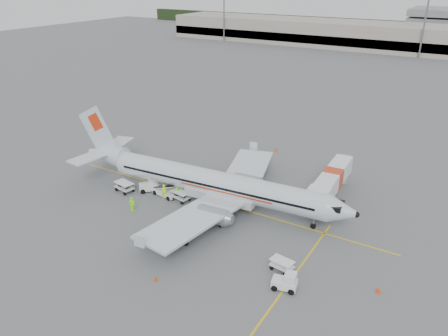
{
  "coord_description": "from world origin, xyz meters",
  "views": [
    {
      "loc": [
        25.52,
        -40.28,
        26.07
      ],
      "look_at": [
        0.0,
        2.0,
        3.8
      ],
      "focal_mm": 35.0,
      "sensor_mm": 36.0,
      "label": 1
    }
  ],
  "objects_px": {
    "belt_loader": "(165,187)",
    "tug_aft": "(149,184)",
    "jet_bridge": "(332,185)",
    "tug_mid": "(221,217)",
    "aircraft": "(216,167)",
    "tug_fore": "(285,281)"
  },
  "relations": [
    {
      "from": "belt_loader",
      "to": "tug_aft",
      "type": "relative_size",
      "value": 1.84
    },
    {
      "from": "jet_bridge",
      "to": "belt_loader",
      "type": "bearing_deg",
      "value": -153.57
    },
    {
      "from": "tug_mid",
      "to": "aircraft",
      "type": "bearing_deg",
      "value": 152.39
    },
    {
      "from": "jet_bridge",
      "to": "tug_fore",
      "type": "distance_m",
      "value": 18.84
    },
    {
      "from": "aircraft",
      "to": "tug_fore",
      "type": "bearing_deg",
      "value": -40.89
    },
    {
      "from": "tug_fore",
      "to": "tug_aft",
      "type": "xyz_separation_m",
      "value": [
        -22.93,
        8.61,
        0.08
      ]
    },
    {
      "from": "aircraft",
      "to": "jet_bridge",
      "type": "xyz_separation_m",
      "value": [
        11.54,
        8.71,
        -3.02
      ]
    },
    {
      "from": "jet_bridge",
      "to": "tug_aft",
      "type": "bearing_deg",
      "value": -156.76
    },
    {
      "from": "tug_aft",
      "to": "jet_bridge",
      "type": "bearing_deg",
      "value": -17.66
    },
    {
      "from": "jet_bridge",
      "to": "tug_aft",
      "type": "height_order",
      "value": "jet_bridge"
    },
    {
      "from": "aircraft",
      "to": "tug_mid",
      "type": "distance_m",
      "value": 6.0
    },
    {
      "from": "aircraft",
      "to": "tug_fore",
      "type": "relative_size",
      "value": 16.15
    },
    {
      "from": "jet_bridge",
      "to": "tug_aft",
      "type": "xyz_separation_m",
      "value": [
        -20.94,
        -10.09,
        -1.01
      ]
    },
    {
      "from": "tug_mid",
      "to": "jet_bridge",
      "type": "bearing_deg",
      "value": 76.89
    },
    {
      "from": "jet_bridge",
      "to": "tug_fore",
      "type": "xyz_separation_m",
      "value": [
        1.99,
        -18.7,
        -1.1
      ]
    },
    {
      "from": "belt_loader",
      "to": "tug_fore",
      "type": "relative_size",
      "value": 2.02
    },
    {
      "from": "jet_bridge",
      "to": "tug_mid",
      "type": "height_order",
      "value": "jet_bridge"
    },
    {
      "from": "jet_bridge",
      "to": "tug_aft",
      "type": "relative_size",
      "value": 6.09
    },
    {
      "from": "aircraft",
      "to": "tug_mid",
      "type": "bearing_deg",
      "value": -55.05
    },
    {
      "from": "jet_bridge",
      "to": "tug_mid",
      "type": "bearing_deg",
      "value": -128.62
    },
    {
      "from": "belt_loader",
      "to": "tug_aft",
      "type": "xyz_separation_m",
      "value": [
        -2.68,
        0.0,
        -0.28
      ]
    },
    {
      "from": "aircraft",
      "to": "tug_fore",
      "type": "distance_m",
      "value": 17.32
    }
  ]
}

